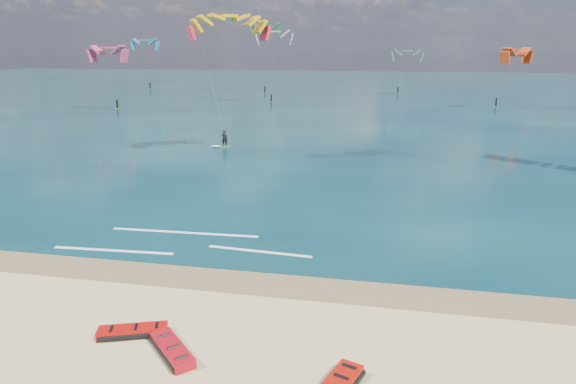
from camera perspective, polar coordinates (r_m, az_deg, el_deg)
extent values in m
plane|color=tan|center=(58.10, 1.84, 6.14)|extent=(320.00, 320.00, 0.00)
cube|color=brown|center=(23.73, -13.24, -8.91)|extent=(320.00, 2.40, 0.01)
cube|color=#092631|center=(121.26, 6.93, 11.10)|extent=(320.00, 200.00, 0.04)
cube|color=#C1E61B|center=(52.50, -7.05, 5.06)|extent=(1.21, 1.07, 0.05)
imported|color=black|center=(52.36, -7.08, 5.96)|extent=(0.68, 0.53, 1.64)
cylinder|color=black|center=(51.98, -6.89, 6.16)|extent=(0.42, 0.34, 0.04)
cube|color=white|center=(25.50, -3.18, -6.61)|extent=(5.32, 0.62, 0.01)
cube|color=white|center=(28.52, -11.44, -4.43)|extent=(8.22, 0.54, 0.01)
cube|color=white|center=(27.00, -18.85, -6.17)|extent=(6.23, 0.58, 0.01)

